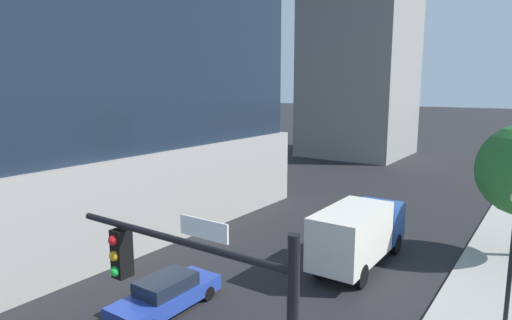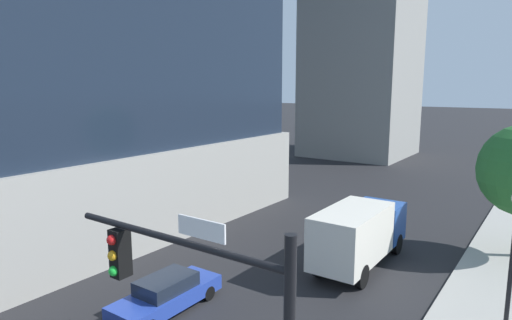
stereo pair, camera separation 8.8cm
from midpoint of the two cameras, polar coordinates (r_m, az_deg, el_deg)
name	(u,v)px [view 2 (the right image)]	position (r m, az deg, el deg)	size (l,w,h in m)	color
sidewalk	(507,273)	(24.80, 29.92, -12.61)	(4.26, 120.00, 0.15)	#9E9B93
construction_building	(363,53)	(59.10, 13.73, 13.41)	(22.90, 13.46, 32.50)	gray
car_blue	(167,294)	(18.67, -11.39, -16.69)	(1.77, 4.76, 1.42)	#233D9E
box_truck	(359,232)	(22.57, 13.36, -9.08)	(2.41, 7.23, 3.13)	#1E4799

